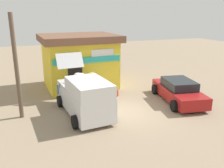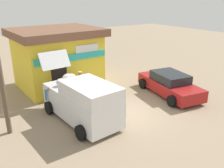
# 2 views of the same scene
# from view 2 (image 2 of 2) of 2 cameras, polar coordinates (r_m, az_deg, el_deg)

# --- Properties ---
(ground_plane) EXTENTS (60.00, 60.00, 0.00)m
(ground_plane) POSITION_cam_2_polar(r_m,az_deg,el_deg) (12.30, 3.74, -6.22)
(ground_plane) COLOR gray
(storefront_bar) EXTENTS (5.29, 4.54, 3.64)m
(storefront_bar) POSITION_cam_2_polar(r_m,az_deg,el_deg) (15.43, -12.78, 6.22)
(storefront_bar) COLOR yellow
(storefront_bar) RESTS_ON ground_plane
(delivery_van) EXTENTS (2.35, 4.90, 2.82)m
(delivery_van) POSITION_cam_2_polar(r_m,az_deg,el_deg) (11.00, -7.10, -3.93)
(delivery_van) COLOR silver
(delivery_van) RESTS_ON ground_plane
(parked_sedan) EXTENTS (2.67, 4.58, 1.30)m
(parked_sedan) POSITION_cam_2_polar(r_m,az_deg,el_deg) (14.42, 13.51, -0.06)
(parked_sedan) COLOR maroon
(parked_sedan) RESTS_ON ground_plane
(vendor_standing) EXTENTS (0.57, 0.35, 1.65)m
(vendor_standing) POSITION_cam_2_polar(r_m,az_deg,el_deg) (13.23, -7.49, 0.04)
(vendor_standing) COLOR #4C4C51
(vendor_standing) RESTS_ON ground_plane
(customer_bending) EXTENTS (0.68, 0.73, 1.39)m
(customer_bending) POSITION_cam_2_polar(r_m,az_deg,el_deg) (12.31, -14.17, -2.48)
(customer_bending) COLOR navy
(customer_bending) RESTS_ON ground_plane
(unloaded_banana_pile) EXTENTS (0.79, 0.73, 0.40)m
(unloaded_banana_pile) POSITION_cam_2_polar(r_m,az_deg,el_deg) (13.62, -13.38, -3.23)
(unloaded_banana_pile) COLOR silver
(unloaded_banana_pile) RESTS_ON ground_plane
(paint_bucket) EXTENTS (0.30, 0.30, 0.40)m
(paint_bucket) POSITION_cam_2_polar(r_m,az_deg,el_deg) (14.13, -1.65, -1.70)
(paint_bucket) COLOR #BF3F33
(paint_bucket) RESTS_ON ground_plane
(utility_pole) EXTENTS (0.20, 0.20, 5.10)m
(utility_pole) POSITION_cam_2_polar(r_m,az_deg,el_deg) (10.29, -24.98, 1.83)
(utility_pole) COLOR brown
(utility_pole) RESTS_ON ground_plane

